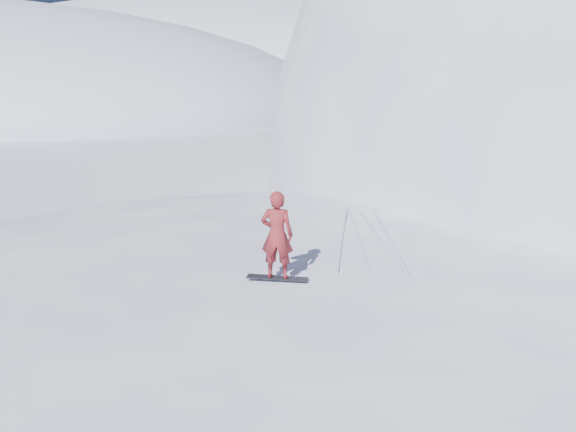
% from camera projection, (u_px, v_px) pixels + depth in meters
% --- Properties ---
extents(ground, '(400.00, 400.00, 0.00)m').
position_uv_depth(ground, '(355.00, 402.00, 13.23)').
color(ground, white).
rests_on(ground, ground).
extents(near_ridge, '(36.00, 28.00, 4.80)m').
position_uv_depth(near_ridge, '(411.00, 345.00, 15.83)').
color(near_ridge, white).
rests_on(near_ridge, ground).
extents(far_ridge_c, '(140.00, 90.00, 36.00)m').
position_uv_depth(far_ridge_c, '(225.00, 89.00, 125.81)').
color(far_ridge_c, white).
rests_on(far_ridge_c, ground).
extents(wind_bumps, '(16.00, 14.40, 1.00)m').
position_uv_depth(wind_bumps, '(344.00, 354.00, 15.35)').
color(wind_bumps, white).
rests_on(wind_bumps, ground).
extents(snowboard, '(1.31, 0.31, 0.02)m').
position_uv_depth(snowboard, '(277.00, 278.00, 13.47)').
color(snowboard, black).
rests_on(snowboard, near_ridge).
extents(snowboarder, '(0.70, 0.48, 1.85)m').
position_uv_depth(snowboarder, '(277.00, 235.00, 13.24)').
color(snowboarder, maroon).
rests_on(snowboarder, snowboard).
extents(board_tracks, '(2.34, 5.97, 0.04)m').
position_uv_depth(board_tracks, '(367.00, 236.00, 16.51)').
color(board_tracks, silver).
rests_on(board_tracks, ground).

